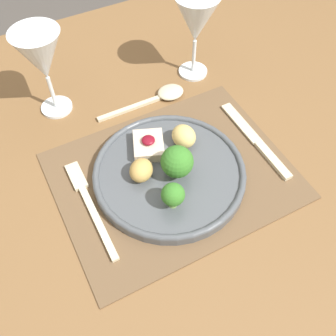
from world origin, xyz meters
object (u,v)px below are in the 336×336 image
(fork, at_px, (88,201))
(spoon, at_px, (163,95))
(knife, at_px, (259,144))
(dinner_plate, at_px, (168,169))
(wine_glass_near, at_px, (196,21))
(wine_glass_far, at_px, (41,58))

(fork, distance_m, spoon, 0.29)
(fork, xyz_separation_m, knife, (0.33, -0.03, 0.00))
(dinner_plate, relative_size, wine_glass_near, 1.49)
(dinner_plate, xyz_separation_m, wine_glass_far, (-0.12, 0.26, 0.11))
(dinner_plate, distance_m, wine_glass_far, 0.30)
(dinner_plate, xyz_separation_m, fork, (-0.15, 0.01, -0.01))
(fork, bearing_deg, spoon, 37.34)
(spoon, bearing_deg, wine_glass_far, 164.70)
(fork, bearing_deg, wine_glass_far, 85.15)
(dinner_plate, bearing_deg, spoon, 65.38)
(wine_glass_near, bearing_deg, dinner_plate, -128.63)
(fork, xyz_separation_m, wine_glass_near, (0.33, 0.21, 0.12))
(dinner_plate, height_order, wine_glass_far, wine_glass_far)
(fork, bearing_deg, knife, -4.61)
(fork, distance_m, wine_glass_far, 0.27)
(dinner_plate, height_order, knife, dinner_plate)
(wine_glass_near, xyz_separation_m, wine_glass_far, (-0.30, 0.03, -0.00))
(wine_glass_near, bearing_deg, spoon, -156.65)
(fork, height_order, wine_glass_near, wine_glass_near)
(dinner_plate, bearing_deg, wine_glass_near, 51.37)
(dinner_plate, height_order, spoon, dinner_plate)
(dinner_plate, relative_size, spoon, 1.40)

